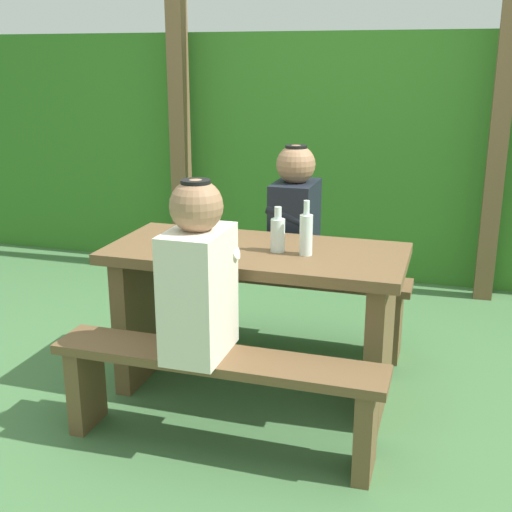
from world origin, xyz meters
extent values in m
plane|color=#426C3E|center=(0.00, 0.00, 0.00)|extent=(12.00, 12.00, 0.00)
cube|color=#347224|center=(0.00, 2.28, 0.88)|extent=(6.40, 0.81, 1.77)
cube|color=brown|center=(-1.12, 1.71, 1.13)|extent=(0.12, 0.12, 2.26)
cube|color=brown|center=(1.12, 1.71, 1.13)|extent=(0.12, 0.12, 2.26)
cube|color=brown|center=(0.00, 0.00, 0.70)|extent=(1.40, 0.64, 0.05)
cube|color=brown|center=(-0.60, 0.00, 0.34)|extent=(0.08, 0.54, 0.68)
cube|color=brown|center=(0.60, 0.00, 0.34)|extent=(0.08, 0.54, 0.68)
cube|color=brown|center=(0.00, -0.55, 0.41)|extent=(1.40, 0.24, 0.04)
cube|color=brown|center=(-0.62, -0.55, 0.19)|extent=(0.07, 0.22, 0.39)
cube|color=brown|center=(0.62, -0.55, 0.19)|extent=(0.07, 0.22, 0.39)
cube|color=brown|center=(0.00, 0.55, 0.41)|extent=(1.40, 0.24, 0.04)
cube|color=brown|center=(-0.62, 0.55, 0.19)|extent=(0.07, 0.22, 0.39)
cube|color=brown|center=(0.62, 0.55, 0.19)|extent=(0.07, 0.22, 0.39)
cube|color=silver|center=(-0.07, -0.55, 0.69)|extent=(0.22, 0.34, 0.52)
sphere|color=#936B4C|center=(-0.07, -0.55, 1.04)|extent=(0.21, 0.21, 0.21)
cylinder|color=black|center=(-0.07, -0.55, 1.13)|extent=(0.12, 0.12, 0.02)
cylinder|color=silver|center=(-0.07, -0.41, 0.79)|extent=(0.25, 0.07, 0.15)
cube|color=black|center=(0.05, 0.55, 0.69)|extent=(0.22, 0.34, 0.52)
sphere|color=#936B4C|center=(0.05, 0.55, 1.04)|extent=(0.21, 0.21, 0.21)
cylinder|color=black|center=(0.05, 0.55, 1.13)|extent=(0.12, 0.12, 0.02)
cylinder|color=black|center=(0.05, 0.41, 0.79)|extent=(0.25, 0.07, 0.15)
cylinder|color=silver|center=(-0.26, -0.06, 0.77)|extent=(0.07, 0.07, 0.08)
cylinder|color=silver|center=(0.11, -0.01, 0.80)|extent=(0.07, 0.07, 0.15)
cylinder|color=silver|center=(0.11, -0.01, 0.91)|extent=(0.03, 0.03, 0.06)
cylinder|color=silver|center=(0.25, -0.03, 0.82)|extent=(0.06, 0.06, 0.19)
cylinder|color=silver|center=(0.25, -0.03, 0.95)|extent=(0.03, 0.03, 0.07)
camera|label=1|loc=(0.87, -2.84, 1.59)|focal=46.10mm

